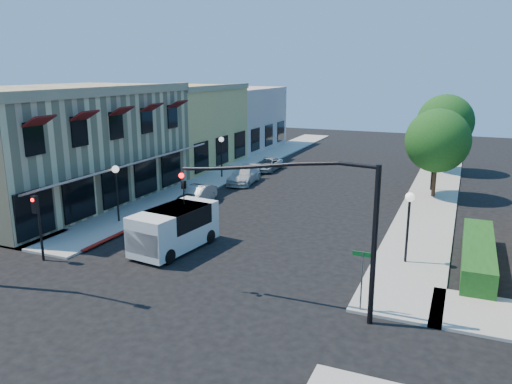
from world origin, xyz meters
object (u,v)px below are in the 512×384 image
at_px(parked_car_c, 244,175).
at_px(parked_car_b, 197,195).
at_px(signal_mast_arm, 317,211).
at_px(lamppost_right_near, 409,210).
at_px(lamppost_left_near, 116,179).
at_px(lamppost_left_far, 221,147).
at_px(parked_car_d, 268,164).
at_px(secondary_signal, 37,216).
at_px(street_tree_b, 445,122).
at_px(street_name_sign, 362,272).
at_px(white_van, 174,226).
at_px(parked_car_a, 185,203).
at_px(lamppost_right_far, 433,156).
at_px(street_tree_a, 438,141).

bearing_deg(parked_car_c, parked_car_b, -97.74).
xyz_separation_m(signal_mast_arm, lamppost_right_near, (2.64, 6.50, -1.35)).
height_order(lamppost_left_near, lamppost_left_far, same).
xyz_separation_m(parked_car_c, parked_car_d, (-0.19, 5.68, -0.08)).
xyz_separation_m(secondary_signal, lamppost_left_far, (-0.50, 20.59, 0.42)).
xyz_separation_m(street_tree_b, street_name_sign, (-1.30, -29.80, -2.85)).
height_order(signal_mast_arm, lamppost_right_near, signal_mast_arm).
bearing_deg(parked_car_c, lamppost_left_far, 151.64).
xyz_separation_m(white_van, parked_car_d, (-3.24, 21.25, -0.71)).
bearing_deg(secondary_signal, parked_car_a, 80.36).
bearing_deg(lamppost_left_far, lamppost_right_far, 6.71).
bearing_deg(parked_car_d, white_van, -81.78).
distance_m(lamppost_right_near, parked_car_c, 19.40).
xyz_separation_m(street_tree_b, lamppost_right_far, (-0.30, -8.00, -1.81)).
bearing_deg(lamppost_right_far, parked_car_a, -140.77).
bearing_deg(lamppost_right_far, street_name_sign, -92.63).
bearing_deg(signal_mast_arm, parked_car_c, 121.18).
relative_size(lamppost_right_far, parked_car_d, 0.86).
bearing_deg(lamppost_left_far, parked_car_a, -77.05).
distance_m(signal_mast_arm, parked_car_d, 27.97).
relative_size(street_tree_a, signal_mast_arm, 0.81).
bearing_deg(lamppost_left_near, street_tree_a, 38.98).
bearing_deg(lamppost_right_far, parked_car_b, -144.86).
xyz_separation_m(street_name_sign, lamppost_left_near, (-16.00, 5.80, 1.04)).
xyz_separation_m(signal_mast_arm, lamppost_left_near, (-14.36, 6.50, -1.35)).
xyz_separation_m(secondary_signal, parked_car_d, (1.94, 25.15, -1.74)).
height_order(lamppost_left_near, parked_car_a, lamppost_left_near).
relative_size(street_name_sign, lamppost_left_far, 0.70).
bearing_deg(parked_car_b, parked_car_d, 85.58).
bearing_deg(parked_car_c, signal_mast_arm, -63.94).
bearing_deg(signal_mast_arm, lamppost_left_far, 125.00).
xyz_separation_m(lamppost_right_far, parked_car_d, (-14.56, 2.55, -2.16)).
height_order(street_tree_b, parked_car_b, street_tree_b).
bearing_deg(street_tree_a, white_van, -124.85).
bearing_deg(parked_car_a, lamppost_right_near, -15.60).
relative_size(lamppost_right_far, parked_car_c, 0.79).
xyz_separation_m(street_tree_a, parked_car_d, (-14.86, 4.55, -3.62)).
bearing_deg(street_tree_a, parked_car_a, -146.31).
bearing_deg(lamppost_right_near, lamppost_left_far, 140.53).
bearing_deg(street_tree_b, white_van, -113.53).
xyz_separation_m(street_name_sign, lamppost_right_near, (1.00, 5.80, 1.04)).
distance_m(lamppost_left_near, white_van, 6.45).
relative_size(street_tree_b, white_van, 1.34).
bearing_deg(street_name_sign, white_van, 163.29).
distance_m(lamppost_right_far, white_van, 21.91).
bearing_deg(secondary_signal, street_tree_a, 50.79).
xyz_separation_m(street_tree_b, white_van, (-11.63, -26.70, -3.26)).
height_order(lamppost_right_far, parked_car_a, lamppost_right_far).
distance_m(street_tree_a, lamppost_left_near, 22.30).
bearing_deg(street_tree_a, street_name_sign, -93.76).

